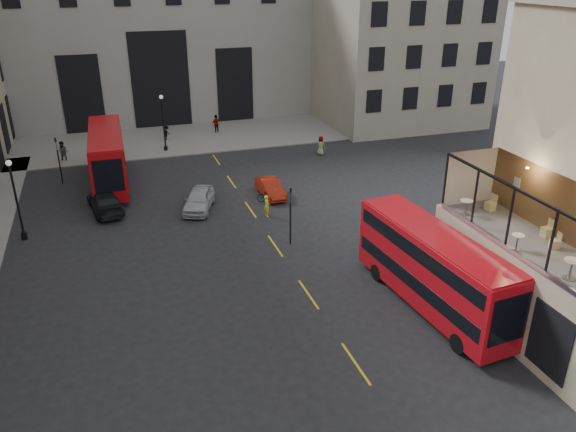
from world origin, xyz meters
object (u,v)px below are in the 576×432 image
object	(u,v)px
cafe_chair_b	(555,243)
cafe_chair_d	(490,205)
bicycle	(268,195)
pedestrian_c	(216,124)
street_lamp_a	(18,205)
pedestrian_b	(166,134)
car_c	(105,202)
cafe_chair_c	(547,231)
street_lamp_b	(164,127)
car_a	(199,200)
bus_near	(433,266)
bus_far	(108,155)
pedestrian_a	(63,152)
cafe_table_mid	(517,240)
car_b	(270,188)
cafe_table_far	(466,205)
traffic_light_near	(290,208)
traffic_light_far	(58,155)
cafe_table_near	(572,266)
cyclist	(267,206)

from	to	relation	value
cafe_chair_b	cafe_chair_d	distance (m)	4.46
bicycle	pedestrian_c	xyz separation A→B (m)	(0.12, 19.38, 0.51)
street_lamp_a	pedestrian_b	distance (m)	22.60
car_c	cafe_chair_c	distance (m)	28.66
street_lamp_b	cafe_chair_b	xyz separation A→B (m)	(13.09, -34.69, 2.44)
street_lamp_b	pedestrian_c	size ratio (longest dim) A/B	2.74
car_a	pedestrian_c	distance (m)	20.11
bus_near	bus_far	xyz separation A→B (m)	(-14.78, 23.63, 0.10)
car_c	pedestrian_a	world-z (taller)	pedestrian_a
cafe_table_mid	cafe_chair_c	distance (m)	2.28
car_b	cafe_table_far	world-z (taller)	cafe_table_far
traffic_light_near	bus_near	world-z (taller)	bus_near
street_lamp_a	street_lamp_b	xyz separation A→B (m)	(11.00, 16.00, 0.00)
traffic_light_far	cafe_table_near	distance (m)	37.42
cafe_chair_c	cafe_chair_d	bearing A→B (deg)	99.28
bus_far	car_c	bearing A→B (deg)	-95.88
pedestrian_b	cafe_chair_b	distance (m)	40.29
cafe_chair_b	cafe_chair_d	xyz separation A→B (m)	(-0.05, 4.46, 0.03)
traffic_light_far	car_c	bearing A→B (deg)	-65.71
pedestrian_a	bus_far	bearing A→B (deg)	-40.35
street_lamp_a	pedestrian_b	xyz separation A→B (m)	(11.53, 19.38, -1.62)
cafe_chair_b	bus_near	bearing A→B (deg)	134.18
traffic_light_far	street_lamp_a	world-z (taller)	street_lamp_a
bus_near	bus_far	bearing A→B (deg)	122.02
traffic_light_near	bus_far	distance (m)	17.88
street_lamp_a	car_a	world-z (taller)	street_lamp_a
street_lamp_b	bicycle	xyz separation A→B (m)	(5.74, -14.71, -1.93)
traffic_light_near	cafe_chair_c	xyz separation A→B (m)	(8.59, -11.62, 2.43)
traffic_light_near	pedestrian_a	distance (m)	25.81
bus_far	cyclist	size ratio (longest dim) A/B	6.99
bicycle	traffic_light_near	bearing A→B (deg)	172.78
traffic_light_far	cafe_chair_d	xyz separation A→B (m)	(22.03, -24.22, 2.44)
traffic_light_far	street_lamp_a	size ratio (longest dim) A/B	0.71
car_a	pedestrian_a	size ratio (longest dim) A/B	2.33
car_b	cafe_table_near	size ratio (longest dim) A/B	4.69
cafe_table_far	cafe_chair_c	xyz separation A→B (m)	(2.09, -3.32, -0.26)
bus_far	pedestrian_b	xyz separation A→B (m)	(5.80, 10.74, -1.67)
pedestrian_c	cafe_chair_d	xyz separation A→B (m)	(7.17, -34.88, 3.89)
car_c	bus_near	bearing A→B (deg)	121.98
car_a	car_b	xyz separation A→B (m)	(5.61, 0.83, -0.10)
street_lamp_b	bus_near	world-z (taller)	street_lamp_b
cafe_chair_d	cafe_table_near	bearing A→B (deg)	-100.98
car_c	pedestrian_a	bearing A→B (deg)	-84.44
bicycle	cyclist	size ratio (longest dim) A/B	1.12
street_lamp_a	cafe_chair_b	size ratio (longest dim) A/B	7.06
bus_near	bicycle	distance (m)	16.81
car_b	cyclist	bearing A→B (deg)	-112.24
bus_near	car_a	world-z (taller)	bus_near
car_b	car_a	bearing A→B (deg)	-173.24
car_c	cafe_table_near	distance (m)	30.13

